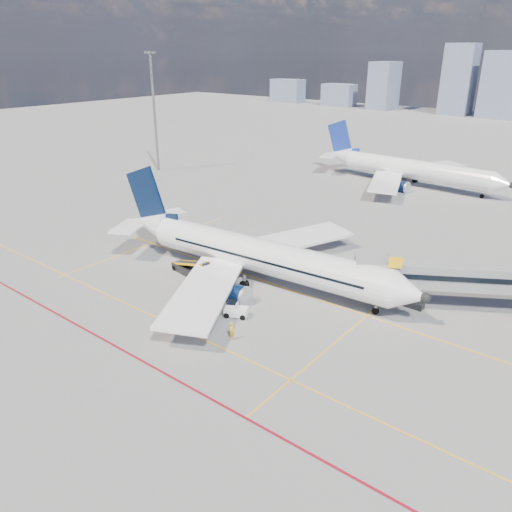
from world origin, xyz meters
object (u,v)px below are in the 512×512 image
Objects in this scene: belt_loader at (188,268)px; ramp_worker at (232,331)px; baggage_tug at (235,309)px; second_aircraft at (407,169)px; cargo_dolly at (204,308)px; main_aircraft at (252,254)px.

belt_loader reaches higher than ramp_worker.
ramp_worker is (2.75, -3.57, 0.11)m from baggage_tug.
ramp_worker is at bearing -76.55° from second_aircraft.
baggage_tug is 0.80× the size of cargo_dolly.
cargo_dolly is 5.51m from ramp_worker.
second_aircraft is 6.01× the size of belt_loader.
cargo_dolly is (1.91, -10.30, -2.27)m from main_aircraft.
belt_loader is (-3.20, -59.27, -2.52)m from second_aircraft.
ramp_worker is at bearing -18.36° from belt_loader.
ramp_worker reaches higher than cargo_dolly.
baggage_tug is 4.51m from ramp_worker.
second_aircraft is at bearing 112.09° from cargo_dolly.
baggage_tug is 0.40× the size of belt_loader.
baggage_tug is 3.20m from cargo_dolly.
main_aircraft reaches higher than belt_loader.
main_aircraft reaches higher than second_aircraft.
ramp_worker is at bearing 0.14° from cargo_dolly.
main_aircraft is 12.21× the size of cargo_dolly.
cargo_dolly reaches higher than baggage_tug.
main_aircraft is 15.32× the size of baggage_tug.
belt_loader reaches higher than baggage_tug.
cargo_dolly is 1.90× the size of ramp_worker.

